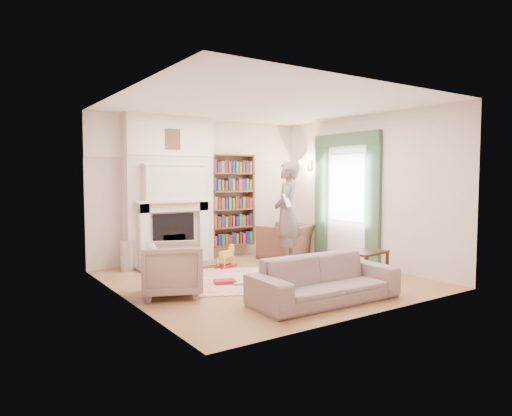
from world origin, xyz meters
TOP-DOWN VIEW (x-y plane):
  - floor at (0.00, 0.00)m, footprint 4.50×4.50m
  - ceiling at (0.00, 0.00)m, footprint 4.50×4.50m
  - wall_back at (0.00, 2.25)m, footprint 4.50×0.00m
  - wall_front at (0.00, -2.25)m, footprint 4.50×0.00m
  - wall_left at (-2.25, 0.00)m, footprint 0.00×4.50m
  - wall_right at (2.25, 0.00)m, footprint 0.00×4.50m
  - fireplace at (-0.75, 2.05)m, footprint 1.70×0.58m
  - bookcase at (0.65, 2.12)m, footprint 1.00×0.24m
  - window at (2.23, 0.40)m, footprint 0.02×0.90m
  - curtain_left at (2.20, -0.30)m, footprint 0.07×0.32m
  - curtain_right at (2.20, 1.10)m, footprint 0.07×0.32m
  - pelmet at (2.19, 0.40)m, footprint 0.09×1.70m
  - wall_sconce at (2.03, 1.50)m, footprint 0.20×0.24m
  - rug at (0.09, -0.03)m, footprint 3.02×2.74m
  - armchair_reading at (1.54, 1.42)m, footprint 1.34×1.28m
  - armchair_left at (-1.63, -0.07)m, footprint 1.06×1.05m
  - sofa at (-0.08, -1.51)m, footprint 2.09×0.87m
  - man_reading at (1.09, 0.82)m, footprint 0.84×0.82m
  - newspaper at (0.94, 0.62)m, footprint 0.35×0.32m
  - coffee_table at (1.45, -0.84)m, footprint 0.76×0.56m
  - paraffin_heater at (-1.63, 1.90)m, footprint 0.31×0.31m
  - rocking_horse at (-0.03, 1.19)m, footprint 0.50×0.34m
  - board_game at (-0.45, 0.02)m, footprint 0.36×0.36m
  - game_box_lid at (-0.69, 0.09)m, footprint 0.39×0.32m
  - comic_annuals at (0.30, -0.36)m, footprint 0.62×0.47m

SIDE VIEW (x-z plane):
  - floor at x=0.00m, z-range 0.00..0.00m
  - rug at x=0.09m, z-range 0.00..0.01m
  - comic_annuals at x=0.30m, z-range 0.01..0.03m
  - board_game at x=-0.45m, z-range 0.01..0.04m
  - game_box_lid at x=-0.69m, z-range 0.01..0.06m
  - rocking_horse at x=-0.03m, z-range 0.00..0.41m
  - coffee_table at x=1.45m, z-range 0.00..0.45m
  - paraffin_heater at x=-1.63m, z-range 0.00..0.55m
  - sofa at x=-0.08m, z-range 0.00..0.60m
  - armchair_reading at x=1.54m, z-range 0.00..0.67m
  - armchair_left at x=-1.63m, z-range 0.00..0.75m
  - man_reading at x=1.09m, z-range 0.00..1.95m
  - bookcase at x=0.65m, z-range 0.25..2.10m
  - curtain_left at x=2.20m, z-range 0.00..2.40m
  - curtain_right at x=2.20m, z-range 0.00..2.40m
  - newspaper at x=0.94m, z-range 1.11..1.36m
  - fireplace at x=-0.75m, z-range -0.01..2.79m
  - wall_back at x=0.00m, z-range -0.85..3.65m
  - wall_front at x=0.00m, z-range -0.85..3.65m
  - wall_left at x=-2.25m, z-range -0.85..3.65m
  - wall_right at x=2.25m, z-range -0.85..3.65m
  - window at x=2.23m, z-range 0.80..2.10m
  - wall_sconce at x=2.03m, z-range 1.78..2.02m
  - pelmet at x=2.19m, z-range 2.26..2.50m
  - ceiling at x=0.00m, z-range 2.80..2.80m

